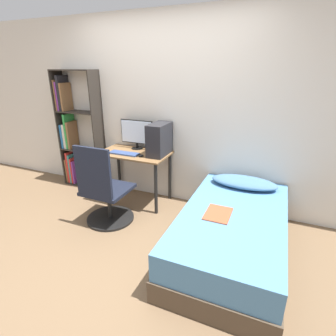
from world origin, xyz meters
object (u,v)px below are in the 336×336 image
(monitor, at_px, (137,133))
(pc_tower, at_px, (159,139))
(bookshelf, at_px, (74,133))
(keyboard, at_px, (124,153))
(bed, at_px, (232,233))
(office_chair, at_px, (105,195))

(monitor, distance_m, pc_tower, 0.43)
(monitor, bearing_deg, bookshelf, -178.42)
(monitor, height_order, keyboard, monitor)
(bed, relative_size, monitor, 3.68)
(office_chair, height_order, keyboard, office_chair)
(bookshelf, height_order, pc_tower, bookshelf)
(bookshelf, distance_m, office_chair, 1.48)
(office_chair, bearing_deg, keyboard, 95.00)
(bookshelf, xyz_separation_m, pc_tower, (1.53, -0.10, 0.08))
(office_chair, bearing_deg, pc_tower, 61.09)
(monitor, bearing_deg, bed, -27.94)
(keyboard, bearing_deg, monitor, 83.29)
(keyboard, bearing_deg, office_chair, -85.00)
(keyboard, distance_m, pc_tower, 0.52)
(bookshelf, height_order, office_chair, bookshelf)
(bookshelf, distance_m, keyboard, 1.12)
(bed, xyz_separation_m, keyboard, (-1.58, 0.52, 0.50))
(bookshelf, bearing_deg, bed, -16.50)
(bed, bearing_deg, monitor, 152.06)
(monitor, xyz_separation_m, keyboard, (-0.03, -0.30, -0.22))
(bookshelf, xyz_separation_m, monitor, (1.12, 0.03, 0.10))
(keyboard, xyz_separation_m, pc_tower, (0.45, 0.17, 0.20))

